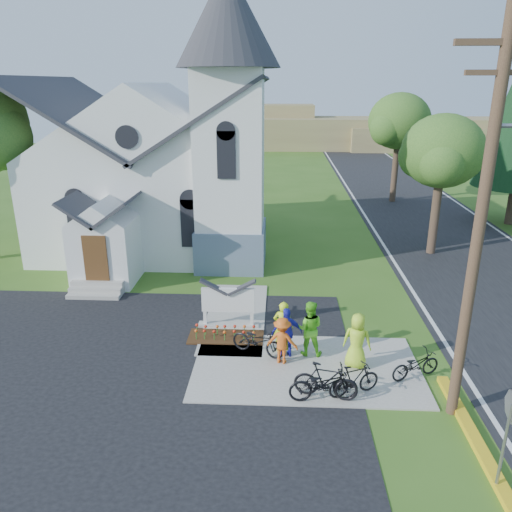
# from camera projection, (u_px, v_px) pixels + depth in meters

# --- Properties ---
(ground) EXTENTS (120.00, 120.00, 0.00)m
(ground) POSITION_uv_depth(u_px,v_px,m) (257.00, 376.00, 15.10)
(ground) COLOR #375F1B
(ground) RESTS_ON ground
(road) EXTENTS (8.00, 90.00, 0.02)m
(road) POSITION_uv_depth(u_px,v_px,m) (442.00, 236.00, 28.78)
(road) COLOR black
(road) RESTS_ON ground
(sidewalk) EXTENTS (7.00, 4.00, 0.05)m
(sidewalk) POSITION_uv_depth(u_px,v_px,m) (306.00, 368.00, 15.49)
(sidewalk) COLOR gray
(sidewalk) RESTS_ON ground
(church) EXTENTS (12.35, 12.00, 13.00)m
(church) POSITION_uv_depth(u_px,v_px,m) (162.00, 148.00, 25.40)
(church) COLOR white
(church) RESTS_ON ground
(church_sign) EXTENTS (2.20, 0.40, 1.70)m
(church_sign) POSITION_uv_depth(u_px,v_px,m) (228.00, 301.00, 17.83)
(church_sign) COLOR gray
(church_sign) RESTS_ON ground
(flower_bed) EXTENTS (2.60, 1.10, 0.07)m
(flower_bed) POSITION_uv_depth(u_px,v_px,m) (226.00, 337.00, 17.31)
(flower_bed) COLOR #3A1F0F
(flower_bed) RESTS_ON ground
(utility_pole) EXTENTS (3.45, 0.28, 10.00)m
(utility_pole) POSITION_uv_depth(u_px,v_px,m) (483.00, 218.00, 11.66)
(utility_pole) COLOR #422C21
(utility_pole) RESTS_ON ground
(stop_sign) EXTENTS (0.11, 0.76, 2.48)m
(stop_sign) POSITION_uv_depth(u_px,v_px,m) (511.00, 421.00, 10.30)
(stop_sign) COLOR gray
(stop_sign) RESTS_ON ground
(tree_road_near) EXTENTS (4.00, 4.00, 7.05)m
(tree_road_near) POSITION_uv_depth(u_px,v_px,m) (443.00, 152.00, 24.32)
(tree_road_near) COLOR #3C2921
(tree_road_near) RESTS_ON ground
(tree_road_mid) EXTENTS (4.40, 4.40, 7.80)m
(tree_road_mid) POSITION_uv_depth(u_px,v_px,m) (399.00, 122.00, 35.42)
(tree_road_mid) COLOR #3C2921
(tree_road_mid) RESTS_ON ground
(distant_hills) EXTENTS (61.00, 10.00, 5.60)m
(distant_hills) POSITION_uv_depth(u_px,v_px,m) (301.00, 131.00, 67.37)
(distant_hills) COLOR olive
(distant_hills) RESTS_ON ground
(cyclist_0) EXTENTS (0.72, 0.54, 1.77)m
(cyclist_0) POSITION_uv_depth(u_px,v_px,m) (283.00, 327.00, 16.10)
(cyclist_0) COLOR #D1F21C
(cyclist_0) RESTS_ON sidewalk
(bike_0) EXTENTS (1.94, 1.36, 0.97)m
(bike_0) POSITION_uv_depth(u_px,v_px,m) (258.00, 341.00, 16.06)
(bike_0) COLOR black
(bike_0) RESTS_ON sidewalk
(cyclist_1) EXTENTS (0.94, 0.76, 1.84)m
(cyclist_1) POSITION_uv_depth(u_px,v_px,m) (309.00, 328.00, 15.94)
(cyclist_1) COLOR #62D728
(cyclist_1) RESTS_ON sidewalk
(bike_1) EXTENTS (1.86, 0.89, 1.08)m
(bike_1) POSITION_uv_depth(u_px,v_px,m) (326.00, 381.00, 13.80)
(bike_1) COLOR black
(bike_1) RESTS_ON sidewalk
(cyclist_2) EXTENTS (1.02, 0.54, 1.66)m
(cyclist_2) POSITION_uv_depth(u_px,v_px,m) (287.00, 332.00, 15.85)
(cyclist_2) COLOR #2728C3
(cyclist_2) RESTS_ON sidewalk
(bike_2) EXTENTS (1.99, 0.89, 1.01)m
(bike_2) POSITION_uv_depth(u_px,v_px,m) (324.00, 384.00, 13.70)
(bike_2) COLOR black
(bike_2) RESTS_ON sidewalk
(cyclist_3) EXTENTS (1.08, 0.77, 1.52)m
(cyclist_3) POSITION_uv_depth(u_px,v_px,m) (282.00, 341.00, 15.51)
(cyclist_3) COLOR #D65A17
(cyclist_3) RESTS_ON sidewalk
(bike_3) EXTENTS (1.64, 1.06, 0.96)m
(bike_3) POSITION_uv_depth(u_px,v_px,m) (354.00, 380.00, 13.96)
(bike_3) COLOR black
(bike_3) RESTS_ON sidewalk
(cyclist_4) EXTENTS (1.00, 0.79, 1.78)m
(cyclist_4) POSITION_uv_depth(u_px,v_px,m) (357.00, 341.00, 15.22)
(cyclist_4) COLOR #B1E22A
(cyclist_4) RESTS_ON sidewalk
(bike_4) EXTENTS (1.73, 1.19, 0.86)m
(bike_4) POSITION_uv_depth(u_px,v_px,m) (416.00, 365.00, 14.79)
(bike_4) COLOR black
(bike_4) RESTS_ON sidewalk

